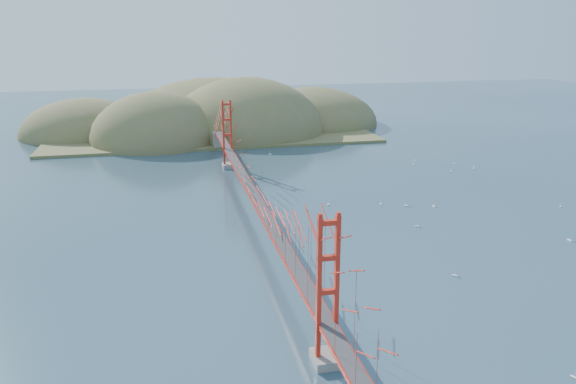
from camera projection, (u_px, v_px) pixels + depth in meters
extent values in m
plane|color=#284151|center=(257.00, 226.00, 69.44)|extent=(320.00, 320.00, 0.00)
cube|color=gray|center=(326.00, 359.00, 41.32)|extent=(2.00, 2.40, 0.70)
cube|color=gray|center=(228.00, 166.00, 97.37)|extent=(2.00, 2.40, 0.70)
cube|color=red|center=(257.00, 200.00, 68.49)|extent=(1.40, 92.00, 0.16)
cube|color=red|center=(257.00, 202.00, 68.55)|extent=(1.33, 92.00, 0.24)
cube|color=#38383A|center=(257.00, 200.00, 68.46)|extent=(1.19, 92.00, 0.03)
cube|color=gray|center=(218.00, 140.00, 111.94)|extent=(2.20, 2.60, 3.30)
cube|color=brown|center=(211.00, 131.00, 129.16)|extent=(70.00, 40.00, 0.60)
ellipsoid|color=brown|center=(157.00, 141.00, 119.23)|extent=(28.00, 28.00, 21.00)
ellipsoid|color=brown|center=(246.00, 132.00, 129.04)|extent=(36.00, 36.00, 25.00)
ellipsoid|color=brown|center=(313.00, 124.00, 140.30)|extent=(32.00, 32.00, 18.00)
ellipsoid|color=brown|center=(85.00, 134.00, 127.07)|extent=(28.00, 28.00, 16.00)
ellipsoid|color=brown|center=(214.00, 122.00, 142.73)|extent=(44.00, 44.00, 22.00)
cube|color=white|center=(451.00, 171.00, 94.66)|extent=(0.47, 0.50, 0.09)
cylinder|color=white|center=(451.00, 170.00, 94.58)|extent=(0.01, 0.01, 0.56)
cube|color=white|center=(454.00, 164.00, 99.99)|extent=(0.53, 0.62, 0.11)
cylinder|color=white|center=(454.00, 162.00, 99.89)|extent=(0.02, 0.02, 0.67)
cube|color=white|center=(413.00, 165.00, 99.06)|extent=(0.53, 0.33, 0.09)
cylinder|color=white|center=(413.00, 163.00, 98.99)|extent=(0.01, 0.01, 0.55)
cube|color=white|center=(455.00, 275.00, 55.60)|extent=(0.52, 0.53, 0.10)
cylinder|color=white|center=(455.00, 273.00, 55.52)|extent=(0.02, 0.02, 0.61)
cube|color=white|center=(570.00, 240.00, 64.64)|extent=(0.28, 0.64, 0.11)
cylinder|color=white|center=(570.00, 237.00, 64.54)|extent=(0.02, 0.02, 0.68)
cube|color=white|center=(473.00, 168.00, 96.66)|extent=(0.56, 0.33, 0.10)
cylinder|color=white|center=(474.00, 167.00, 96.58)|extent=(0.02, 0.02, 0.58)
cube|color=white|center=(270.00, 154.00, 107.13)|extent=(0.63, 0.22, 0.11)
cylinder|color=white|center=(270.00, 152.00, 107.03)|extent=(0.02, 0.02, 0.69)
cube|color=white|center=(417.00, 226.00, 69.11)|extent=(0.55, 0.48, 0.10)
cylinder|color=white|center=(417.00, 224.00, 69.02)|extent=(0.02, 0.02, 0.60)
cube|color=white|center=(381.00, 204.00, 77.65)|extent=(0.19, 0.49, 0.09)
cylinder|color=white|center=(381.00, 202.00, 77.58)|extent=(0.01, 0.01, 0.52)
cube|color=white|center=(415.00, 161.00, 101.59)|extent=(0.49, 0.22, 0.09)
cylinder|color=white|center=(415.00, 160.00, 101.51)|extent=(0.01, 0.01, 0.52)
cube|color=white|center=(328.00, 205.00, 77.22)|extent=(0.58, 0.44, 0.10)
cylinder|color=white|center=(328.00, 203.00, 77.13)|extent=(0.02, 0.02, 0.61)
cube|color=white|center=(560.00, 207.00, 76.39)|extent=(0.50, 0.46, 0.09)
cylinder|color=white|center=(560.00, 205.00, 76.31)|extent=(0.01, 0.01, 0.56)
cube|color=white|center=(434.00, 206.00, 76.62)|extent=(0.21, 0.60, 0.11)
cylinder|color=white|center=(434.00, 204.00, 76.52)|extent=(0.02, 0.02, 0.64)
cube|color=white|center=(406.00, 206.00, 76.87)|extent=(0.63, 0.46, 0.11)
cylinder|color=white|center=(406.00, 203.00, 76.77)|extent=(0.02, 0.02, 0.67)
cube|color=white|center=(575.00, 378.00, 39.58)|extent=(0.45, 0.58, 0.10)
cylinder|color=white|center=(575.00, 374.00, 39.49)|extent=(0.02, 0.02, 0.62)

